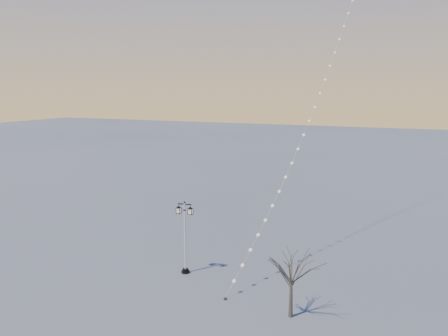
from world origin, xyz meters
The scene contains 4 objects.
ground centered at (0.00, 0.00, 0.00)m, with size 300.00×300.00×0.00m, color #565656.
street_lamp centered at (-2.26, 2.46, 3.11)m, with size 1.42×0.62×5.62m.
bare_tree centered at (7.10, -1.05, 2.99)m, with size 2.60×2.60×4.31m.
kite_train centered at (4.62, 13.69, 14.77)m, with size 4.96×29.07×29.80m.
Camera 1 is at (14.63, -27.58, 13.96)m, focal length 37.89 mm.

